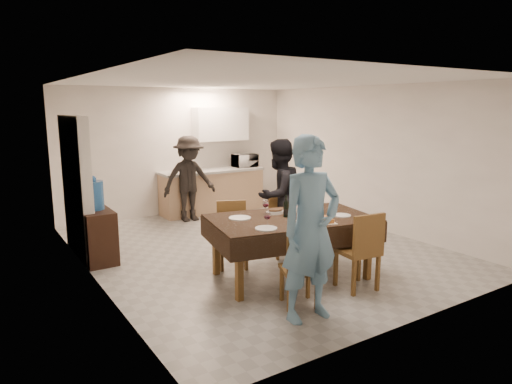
{
  "coord_description": "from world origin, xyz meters",
  "views": [
    {
      "loc": [
        -3.79,
        -5.85,
        2.23
      ],
      "look_at": [
        -0.21,
        -0.3,
        0.98
      ],
      "focal_mm": 32.0,
      "sensor_mm": 36.0,
      "label": 1
    }
  ],
  "objects_px": {
    "console": "(96,235)",
    "water_pitcher": "(315,207)",
    "dining_table": "(291,220)",
    "wine_bottle": "(286,206)",
    "person_near": "(311,229)",
    "water_jug": "(94,195)",
    "person_far": "(279,195)",
    "microwave": "(245,160)",
    "savoury_tart": "(316,220)",
    "person_kitchen": "(189,179)"
  },
  "relations": [
    {
      "from": "wine_bottle",
      "to": "savoury_tart",
      "type": "xyz_separation_m",
      "value": [
        0.15,
        -0.43,
        -0.12
      ]
    },
    {
      "from": "dining_table",
      "to": "person_near",
      "type": "bearing_deg",
      "value": -106.82
    },
    {
      "from": "microwave",
      "to": "person_far",
      "type": "bearing_deg",
      "value": 68.16
    },
    {
      "from": "water_jug",
      "to": "wine_bottle",
      "type": "distance_m",
      "value": 2.78
    },
    {
      "from": "microwave",
      "to": "person_near",
      "type": "relative_size",
      "value": 0.26
    },
    {
      "from": "dining_table",
      "to": "person_far",
      "type": "relative_size",
      "value": 1.3
    },
    {
      "from": "wine_bottle",
      "to": "person_far",
      "type": "xyz_separation_m",
      "value": [
        0.6,
        1.0,
        -0.08
      ]
    },
    {
      "from": "water_jug",
      "to": "person_near",
      "type": "bearing_deg",
      "value": -65.12
    },
    {
      "from": "savoury_tart",
      "to": "person_near",
      "type": "bearing_deg",
      "value": -134.13
    },
    {
      "from": "dining_table",
      "to": "water_pitcher",
      "type": "bearing_deg",
      "value": 2.69
    },
    {
      "from": "water_jug",
      "to": "savoury_tart",
      "type": "bearing_deg",
      "value": -49.33
    },
    {
      "from": "savoury_tart",
      "to": "water_pitcher",
      "type": "bearing_deg",
      "value": 52.85
    },
    {
      "from": "console",
      "to": "person_near",
      "type": "distance_m",
      "value": 3.47
    },
    {
      "from": "wine_bottle",
      "to": "person_near",
      "type": "height_order",
      "value": "person_near"
    },
    {
      "from": "savoury_tart",
      "to": "dining_table",
      "type": "bearing_deg",
      "value": 104.74
    },
    {
      "from": "dining_table",
      "to": "wine_bottle",
      "type": "bearing_deg",
      "value": 145.82
    },
    {
      "from": "dining_table",
      "to": "console",
      "type": "height_order",
      "value": "dining_table"
    },
    {
      "from": "person_near",
      "to": "person_kitchen",
      "type": "relative_size",
      "value": 1.17
    },
    {
      "from": "console",
      "to": "person_far",
      "type": "height_order",
      "value": "person_far"
    },
    {
      "from": "wine_bottle",
      "to": "person_near",
      "type": "bearing_deg",
      "value": -114.44
    },
    {
      "from": "water_jug",
      "to": "water_pitcher",
      "type": "distance_m",
      "value": 3.14
    },
    {
      "from": "water_pitcher",
      "to": "person_near",
      "type": "distance_m",
      "value": 1.35
    },
    {
      "from": "person_far",
      "to": "person_kitchen",
      "type": "xyz_separation_m",
      "value": [
        -0.39,
        2.45,
        -0.03
      ]
    },
    {
      "from": "wine_bottle",
      "to": "savoury_tart",
      "type": "height_order",
      "value": "wine_bottle"
    },
    {
      "from": "console",
      "to": "microwave",
      "type": "xyz_separation_m",
      "value": [
        3.7,
        1.9,
        0.67
      ]
    },
    {
      "from": "water_jug",
      "to": "console",
      "type": "bearing_deg",
      "value": 0.0
    },
    {
      "from": "microwave",
      "to": "person_kitchen",
      "type": "bearing_deg",
      "value": 16.14
    },
    {
      "from": "water_pitcher",
      "to": "person_kitchen",
      "type": "bearing_deg",
      "value": 93.1
    },
    {
      "from": "savoury_tart",
      "to": "wine_bottle",
      "type": "bearing_deg",
      "value": 109.23
    },
    {
      "from": "dining_table",
      "to": "microwave",
      "type": "height_order",
      "value": "microwave"
    },
    {
      "from": "wine_bottle",
      "to": "person_near",
      "type": "distance_m",
      "value": 1.21
    },
    {
      "from": "water_jug",
      "to": "person_far",
      "type": "xyz_separation_m",
      "value": [
        2.54,
        -1.0,
        -0.1
      ]
    },
    {
      "from": "microwave",
      "to": "savoury_tart",
      "type": "bearing_deg",
      "value": 69.58
    },
    {
      "from": "water_pitcher",
      "to": "person_kitchen",
      "type": "height_order",
      "value": "person_kitchen"
    },
    {
      "from": "water_jug",
      "to": "person_near",
      "type": "relative_size",
      "value": 0.21
    },
    {
      "from": "person_near",
      "to": "person_far",
      "type": "relative_size",
      "value": 1.12
    },
    {
      "from": "water_jug",
      "to": "microwave",
      "type": "height_order",
      "value": "microwave"
    },
    {
      "from": "person_kitchen",
      "to": "person_far",
      "type": "bearing_deg",
      "value": -80.91
    },
    {
      "from": "water_jug",
      "to": "water_pitcher",
      "type": "height_order",
      "value": "water_jug"
    },
    {
      "from": "water_jug",
      "to": "microwave",
      "type": "relative_size",
      "value": 0.81
    },
    {
      "from": "microwave",
      "to": "person_near",
      "type": "distance_m",
      "value": 5.49
    },
    {
      "from": "person_far",
      "to": "person_kitchen",
      "type": "relative_size",
      "value": 1.04
    },
    {
      "from": "water_jug",
      "to": "microwave",
      "type": "distance_m",
      "value": 4.16
    },
    {
      "from": "water_pitcher",
      "to": "savoury_tart",
      "type": "distance_m",
      "value": 0.42
    },
    {
      "from": "water_pitcher",
      "to": "person_kitchen",
      "type": "xyz_separation_m",
      "value": [
        -0.19,
        3.55,
        -0.07
      ]
    },
    {
      "from": "microwave",
      "to": "dining_table",
      "type": "bearing_deg",
      "value": 66.56
    },
    {
      "from": "water_jug",
      "to": "person_near",
      "type": "xyz_separation_m",
      "value": [
        1.44,
        -3.1,
        0.0
      ]
    },
    {
      "from": "console",
      "to": "water_pitcher",
      "type": "xyz_separation_m",
      "value": [
        2.34,
        -2.1,
        0.52
      ]
    },
    {
      "from": "console",
      "to": "person_far",
      "type": "relative_size",
      "value": 0.48
    },
    {
      "from": "savoury_tart",
      "to": "microwave",
      "type": "xyz_separation_m",
      "value": [
        1.61,
        4.33,
        0.21
      ]
    }
  ]
}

